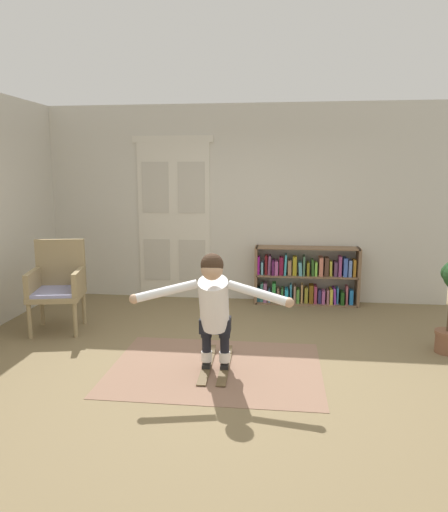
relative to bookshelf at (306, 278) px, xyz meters
The scene contains 8 objects.
ground_plane 2.60m from the bookshelf, 111.55° to the right, with size 7.20×7.20×0.00m, color olive.
back_wall 1.44m from the bookshelf, 167.52° to the left, with size 6.00×0.10×2.90m, color beige.
double_door 2.17m from the bookshelf, behind, with size 1.22×0.05×2.45m.
rug 2.73m from the bookshelf, 111.55° to the right, with size 2.08×1.58×0.01m, color #876450.
bookshelf is the anchor object (origin of this frame).
wicker_chair 3.44m from the bookshelf, 153.46° to the right, with size 0.71×0.71×1.10m.
skis_pair 2.69m from the bookshelf, 111.82° to the right, with size 0.30×0.90×0.07m.
person_skier 2.86m from the bookshelf, 110.35° to the right, with size 1.47×0.59×1.14m.
Camera 1 is at (0.57, -4.59, 1.94)m, focal length 33.74 mm.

